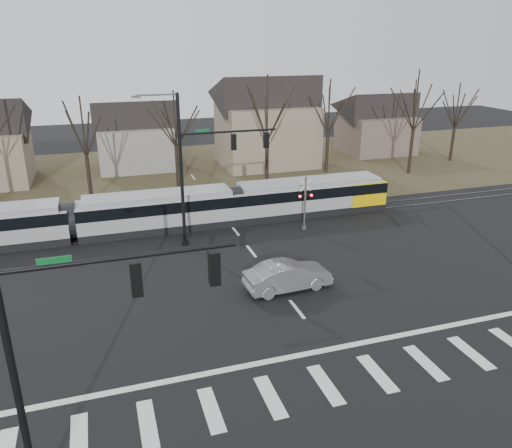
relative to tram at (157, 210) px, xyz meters
name	(u,v)px	position (x,y,z in m)	size (l,w,h in m)	color
ground	(313,329)	(5.41, -16.00, -1.53)	(140.00, 140.00, 0.00)	black
grass_verge	(189,173)	(5.41, 16.00, -1.52)	(140.00, 28.00, 0.01)	#38331E
crosswalk	(352,379)	(5.41, -20.00, -1.52)	(27.00, 2.60, 0.01)	silver
stop_line	(329,349)	(5.41, -17.80, -1.52)	(28.00, 0.35, 0.01)	silver
lane_dashes	(228,222)	(5.41, 0.00, -1.52)	(0.18, 30.00, 0.01)	silver
rail_pair	(229,222)	(5.41, -0.20, -1.50)	(90.00, 1.52, 0.06)	#59595E
tram	(157,210)	(0.00, 0.00, 0.00)	(37.02, 2.75, 2.81)	gray
sedan	(288,276)	(5.77, -11.70, -0.71)	(5.06, 2.05, 1.63)	slate
signal_pole_near_left	(68,327)	(-5.00, -22.00, 4.17)	(9.28, 0.44, 10.20)	black
signal_pole_far	(205,162)	(3.00, -3.50, 4.17)	(9.28, 0.44, 10.20)	black
rail_crossing_signal	(305,205)	(10.41, -3.21, 0.36)	(1.08, 0.36, 4.00)	#59595B
tree_row	(220,134)	(7.41, 10.00, 3.47)	(59.20, 7.20, 10.00)	black
house_b	(135,131)	(0.41, 20.00, 2.44)	(8.64, 7.56, 7.65)	gray
house_c	(267,118)	(14.41, 17.00, 3.70)	(10.80, 8.64, 10.10)	#7F705C
house_d	(377,120)	(29.41, 19.00, 2.44)	(8.64, 7.56, 7.65)	brown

